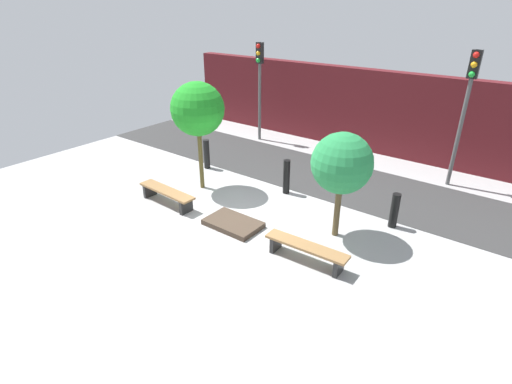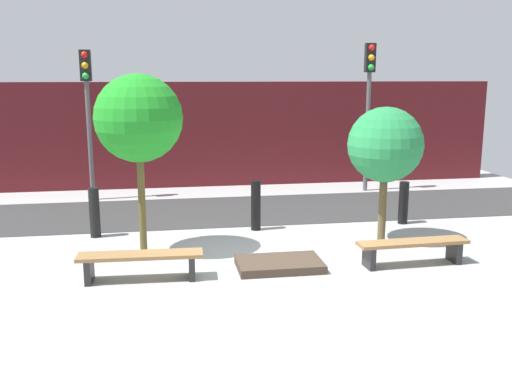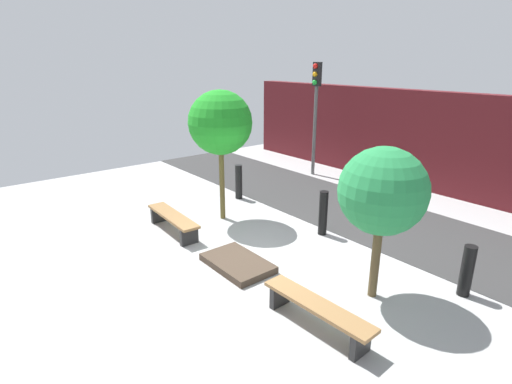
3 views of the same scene
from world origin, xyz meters
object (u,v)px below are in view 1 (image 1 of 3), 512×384
bollard_left (286,177)px  traffic_light_mid_west (467,97)px  bollard_far_left (207,154)px  traffic_light_west (260,75)px  bench_left (167,194)px  planter_bed (233,223)px  tree_behind_right_bench (342,164)px  tree_behind_left_bench (198,109)px  bench_right (306,249)px  bollard_center (394,211)px

bollard_left → traffic_light_mid_west: 5.72m
bollard_far_left → bollard_left: 3.31m
bollard_far_left → traffic_light_west: traffic_light_west is taller
bench_left → planter_bed: bearing=7.3°
planter_bed → bollard_left: (0.00, 2.49, 0.46)m
planter_bed → traffic_light_west: traffic_light_west is taller
planter_bed → tree_behind_right_bench: bearing=28.1°
bench_left → bollard_left: 3.56m
traffic_light_west → tree_behind_left_bench: bearing=-73.5°
tree_behind_right_bench → traffic_light_mid_west: 5.20m
bench_right → bollard_center: bearing=67.3°
tree_behind_right_bench → bench_left: bearing=-162.8°
traffic_light_west → bollard_far_left: bearing=-82.9°
bench_left → bollard_center: 6.24m
planter_bed → bollard_far_left: bearing=143.0°
bench_right → traffic_light_mid_west: traffic_light_mid_west is taller
bollard_center → traffic_light_west: size_ratio=0.24×
traffic_light_west → traffic_light_mid_west: 7.54m
traffic_light_mid_west → bollard_left: bearing=-135.9°
bollard_left → bollard_center: bearing=0.0°
bollard_center → traffic_light_west: traffic_light_west is taller
bollard_far_left → tree_behind_right_bench: bearing=-12.7°
planter_bed → traffic_light_west: size_ratio=0.37×
planter_bed → bollard_left: bearing=90.0°
traffic_light_west → traffic_light_mid_west: (7.53, 0.00, 0.14)m
tree_behind_left_bench → traffic_light_west: (-1.46, 4.91, 0.18)m
tree_behind_right_bench → traffic_light_mid_west: bearing=73.5°
bench_right → tree_behind_left_bench: bearing=160.5°
bench_right → bollard_center: size_ratio=2.10×
bench_right → bollard_left: bollard_left is taller
planter_bed → traffic_light_west: 7.66m
bench_left → planter_bed: (2.31, 0.20, -0.26)m
tree_behind_right_bench → tree_behind_left_bench: bearing=180.0°
bench_left → tree_behind_right_bench: bearing=19.5°
tree_behind_left_bench → traffic_light_mid_west: 7.82m
tree_behind_right_bench → bollard_far_left: tree_behind_right_bench is taller
tree_behind_left_bench → bollard_left: tree_behind_left_bench is taller
bench_right → traffic_light_mid_west: bearing=74.8°
bench_right → bollard_far_left: (-5.62, 2.69, 0.19)m
tree_behind_right_bench → bollard_far_left: (-5.62, 1.26, -1.41)m
planter_bed → bollard_left: size_ratio=1.36×
planter_bed → bollard_far_left: (-3.31, 2.49, 0.44)m
bollard_center → bollard_left: bearing=180.0°
bench_right → bollard_far_left: bollard_far_left is taller
bollard_center → traffic_light_west: (-7.08, 3.65, 2.19)m
tree_behind_right_bench → bollard_left: size_ratio=2.49×
bench_right → traffic_light_mid_west: 6.97m
traffic_light_west → bench_right: bearing=-46.2°
tree_behind_right_bench → traffic_light_west: size_ratio=0.69×
planter_bed → bollard_left: 2.54m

